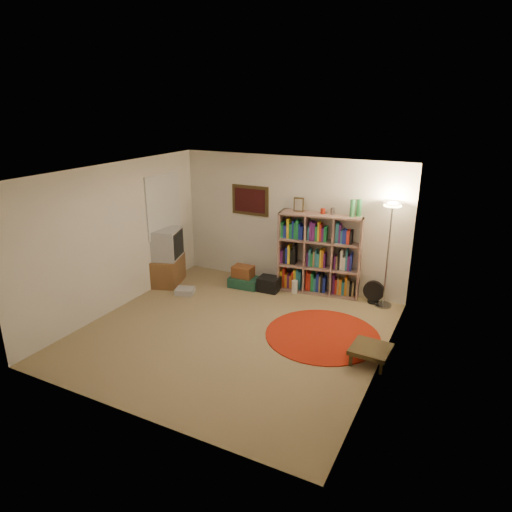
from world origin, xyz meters
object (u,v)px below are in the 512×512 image
(bookshelf, at_px, (319,255))
(tv_stand, at_px, (166,257))
(suitcase, at_px, (245,282))
(floor_fan, at_px, (374,292))
(floor_lamp, at_px, (391,220))
(side_table, at_px, (371,350))

(bookshelf, relative_size, tv_stand, 1.64)
(suitcase, bearing_deg, tv_stand, -164.57)
(floor_fan, height_order, suitcase, floor_fan)
(bookshelf, height_order, floor_fan, bookshelf)
(bookshelf, distance_m, floor_fan, 1.20)
(floor_lamp, xyz_separation_m, tv_stand, (-4.06, -0.86, -1.02))
(floor_fan, distance_m, suitcase, 2.44)
(bookshelf, relative_size, side_table, 3.33)
(bookshelf, relative_size, floor_fan, 4.30)
(suitcase, bearing_deg, floor_fan, 4.36)
(tv_stand, relative_size, suitcase, 1.83)
(side_table, bearing_deg, tv_stand, 165.75)
(floor_fan, bearing_deg, bookshelf, 176.15)
(floor_fan, xyz_separation_m, suitcase, (-2.41, -0.36, -0.12))
(bookshelf, xyz_separation_m, floor_lamp, (1.26, -0.09, 0.82))
(bookshelf, xyz_separation_m, suitcase, (-1.34, -0.42, -0.64))
(floor_fan, bearing_deg, tv_stand, -167.93)
(floor_lamp, distance_m, tv_stand, 4.27)
(side_table, bearing_deg, bookshelf, 126.37)
(floor_lamp, bearing_deg, floor_fan, 170.63)
(floor_lamp, height_order, tv_stand, floor_lamp)
(suitcase, xyz_separation_m, side_table, (2.83, -1.61, 0.11))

